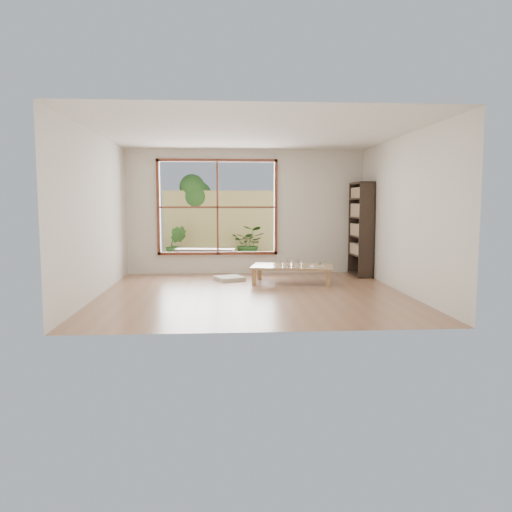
# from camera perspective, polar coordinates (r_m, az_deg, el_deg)

# --- Properties ---
(ground) EXTENTS (5.00, 5.00, 0.00)m
(ground) POSITION_cam_1_polar(r_m,az_deg,el_deg) (8.26, -0.36, -4.29)
(ground) COLOR #986A4C
(ground) RESTS_ON ground
(low_table) EXTENTS (1.63, 1.13, 0.32)m
(low_table) POSITION_cam_1_polar(r_m,az_deg,el_deg) (9.34, 4.15, -1.34)
(low_table) COLOR tan
(low_table) RESTS_ON ground
(floor_cushion) EXTENTS (0.64, 0.64, 0.07)m
(floor_cushion) POSITION_cam_1_polar(r_m,az_deg,el_deg) (9.68, -3.07, -2.56)
(floor_cushion) COLOR beige
(floor_cushion) RESTS_ON ground
(bookshelf) EXTENTS (0.31, 0.86, 1.91)m
(bookshelf) POSITION_cam_1_polar(r_m,az_deg,el_deg) (10.41, 11.91, 3.01)
(bookshelf) COLOR #2D2019
(bookshelf) RESTS_ON ground
(glass_tall) EXTENTS (0.08, 0.08, 0.15)m
(glass_tall) POSITION_cam_1_polar(r_m,az_deg,el_deg) (9.24, 3.89, -0.70)
(glass_tall) COLOR silver
(glass_tall) RESTS_ON low_table
(glass_mid) EXTENTS (0.08, 0.08, 0.11)m
(glass_mid) POSITION_cam_1_polar(r_m,az_deg,el_deg) (9.39, 5.03, -0.73)
(glass_mid) COLOR silver
(glass_mid) RESTS_ON low_table
(glass_short) EXTENTS (0.06, 0.06, 0.08)m
(glass_short) POSITION_cam_1_polar(r_m,az_deg,el_deg) (9.45, 4.74, -0.78)
(glass_short) COLOR silver
(glass_short) RESTS_ON low_table
(glass_small) EXTENTS (0.06, 0.06, 0.07)m
(glass_small) POSITION_cam_1_polar(r_m,az_deg,el_deg) (9.33, 2.97, -0.87)
(glass_small) COLOR silver
(glass_small) RESTS_ON low_table
(food_tray) EXTENTS (0.29, 0.25, 0.08)m
(food_tray) POSITION_cam_1_polar(r_m,az_deg,el_deg) (9.25, 7.05, -1.08)
(food_tray) COLOR white
(food_tray) RESTS_ON low_table
(deck) EXTENTS (2.80, 2.00, 0.05)m
(deck) POSITION_cam_1_polar(r_m,az_deg,el_deg) (11.77, -4.30, -1.21)
(deck) COLOR #352F26
(deck) RESTS_ON ground
(garden_bench) EXTENTS (1.39, 0.60, 0.42)m
(garden_bench) POSITION_cam_1_polar(r_m,az_deg,el_deg) (11.42, -5.85, 0.52)
(garden_bench) COLOR #2D2019
(garden_bench) RESTS_ON deck
(bamboo_fence) EXTENTS (2.80, 0.06, 1.80)m
(bamboo_fence) POSITION_cam_1_polar(r_m,az_deg,el_deg) (12.69, -4.29, 3.40)
(bamboo_fence) COLOR tan
(bamboo_fence) RESTS_ON ground
(shrub_right) EXTENTS (0.97, 0.89, 0.91)m
(shrub_right) POSITION_cam_1_polar(r_m,az_deg,el_deg) (12.48, -0.79, 1.43)
(shrub_right) COLOR #2E5720
(shrub_right) RESTS_ON deck
(shrub_left) EXTENTS (0.52, 0.43, 0.91)m
(shrub_left) POSITION_cam_1_polar(r_m,az_deg,el_deg) (12.23, -9.14, 1.27)
(shrub_left) COLOR #2E5720
(shrub_left) RESTS_ON deck
(garden_tree) EXTENTS (1.04, 0.85, 2.22)m
(garden_tree) POSITION_cam_1_polar(r_m,az_deg,el_deg) (13.00, -7.31, 6.63)
(garden_tree) COLOR #4C3D2D
(garden_tree) RESTS_ON ground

